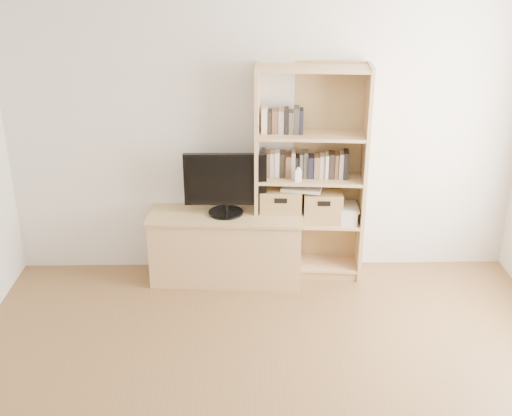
{
  "coord_description": "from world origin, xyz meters",
  "views": [
    {
      "loc": [
        -0.18,
        -2.89,
        2.86
      ],
      "look_at": [
        -0.09,
        1.9,
        0.83
      ],
      "focal_mm": 45.0,
      "sensor_mm": 36.0,
      "label": 1
    }
  ],
  "objects_px": {
    "tv_stand": "(227,247)",
    "basket_left": "(281,204)",
    "baby_monitor": "(298,175)",
    "laptop": "(302,187)",
    "television": "(225,184)",
    "bookshelf": "(310,175)",
    "basket_right": "(323,206)"
  },
  "relations": [
    {
      "from": "baby_monitor",
      "to": "tv_stand",
      "type": "bearing_deg",
      "value": 174.84
    },
    {
      "from": "tv_stand",
      "to": "basket_left",
      "type": "relative_size",
      "value": 3.64
    },
    {
      "from": "tv_stand",
      "to": "bookshelf",
      "type": "distance_m",
      "value": 0.99
    },
    {
      "from": "bookshelf",
      "to": "basket_right",
      "type": "height_order",
      "value": "bookshelf"
    },
    {
      "from": "basket_right",
      "to": "television",
      "type": "bearing_deg",
      "value": -173.35
    },
    {
      "from": "tv_stand",
      "to": "basket_left",
      "type": "bearing_deg",
      "value": 14.65
    },
    {
      "from": "television",
      "to": "baby_monitor",
      "type": "distance_m",
      "value": 0.63
    },
    {
      "from": "tv_stand",
      "to": "laptop",
      "type": "height_order",
      "value": "laptop"
    },
    {
      "from": "bookshelf",
      "to": "tv_stand",
      "type": "bearing_deg",
      "value": -169.39
    },
    {
      "from": "tv_stand",
      "to": "television",
      "type": "bearing_deg",
      "value": 3.83
    },
    {
      "from": "tv_stand",
      "to": "television",
      "type": "distance_m",
      "value": 0.61
    },
    {
      "from": "basket_left",
      "to": "tv_stand",
      "type": "bearing_deg",
      "value": -166.36
    },
    {
      "from": "bookshelf",
      "to": "basket_right",
      "type": "xyz_separation_m",
      "value": [
        0.12,
        -0.01,
        -0.29
      ]
    },
    {
      "from": "television",
      "to": "basket_right",
      "type": "xyz_separation_m",
      "value": [
        0.85,
        0.06,
        -0.24
      ]
    },
    {
      "from": "television",
      "to": "basket_left",
      "type": "xyz_separation_m",
      "value": [
        0.48,
        0.09,
        -0.23
      ]
    },
    {
      "from": "bookshelf",
      "to": "basket_left",
      "type": "xyz_separation_m",
      "value": [
        -0.25,
        0.02,
        -0.28
      ]
    },
    {
      "from": "basket_left",
      "to": "basket_right",
      "type": "height_order",
      "value": "basket_left"
    },
    {
      "from": "baby_monitor",
      "to": "laptop",
      "type": "bearing_deg",
      "value": 60.52
    },
    {
      "from": "baby_monitor",
      "to": "laptop",
      "type": "height_order",
      "value": "baby_monitor"
    },
    {
      "from": "laptop",
      "to": "baby_monitor",
      "type": "bearing_deg",
      "value": -102.77
    },
    {
      "from": "bookshelf",
      "to": "baby_monitor",
      "type": "xyz_separation_m",
      "value": [
        -0.11,
        -0.1,
        0.03
      ]
    },
    {
      "from": "television",
      "to": "bookshelf",
      "type": "bearing_deg",
      "value": 6.91
    },
    {
      "from": "television",
      "to": "baby_monitor",
      "type": "bearing_deg",
      "value": -0.9
    },
    {
      "from": "basket_right",
      "to": "laptop",
      "type": "bearing_deg",
      "value": 179.29
    },
    {
      "from": "bookshelf",
      "to": "television",
      "type": "distance_m",
      "value": 0.74
    },
    {
      "from": "baby_monitor",
      "to": "laptop",
      "type": "xyz_separation_m",
      "value": [
        0.05,
        0.09,
        -0.14
      ]
    },
    {
      "from": "basket_right",
      "to": "laptop",
      "type": "distance_m",
      "value": 0.25
    },
    {
      "from": "basket_left",
      "to": "television",
      "type": "bearing_deg",
      "value": -166.36
    },
    {
      "from": "baby_monitor",
      "to": "basket_right",
      "type": "distance_m",
      "value": 0.4
    },
    {
      "from": "tv_stand",
      "to": "bookshelf",
      "type": "bearing_deg",
      "value": 9.8
    },
    {
      "from": "basket_right",
      "to": "laptop",
      "type": "xyz_separation_m",
      "value": [
        -0.18,
        0.01,
        0.17
      ]
    },
    {
      "from": "television",
      "to": "basket_right",
      "type": "relative_size",
      "value": 2.11
    }
  ]
}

